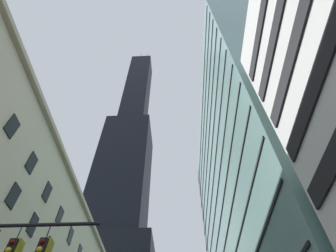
{
  "coord_description": "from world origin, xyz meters",
  "views": [
    {
      "loc": [
        4.48,
        -6.93,
        1.4
      ],
      "look_at": [
        3.71,
        10.58,
        23.25
      ],
      "focal_mm": 28.17,
      "sensor_mm": 36.0,
      "label": 1
    }
  ],
  "objects": [
    {
      "name": "glass_office_midrise",
      "position": [
        20.12,
        31.17,
        27.8
      ],
      "size": [
        18.35,
        51.13,
        55.6
      ],
      "color": "gray",
      "rests_on": "ground"
    },
    {
      "name": "dark_skyscraper",
      "position": [
        -18.23,
        78.12,
        60.58
      ],
      "size": [
        29.69,
        29.69,
        201.98
      ],
      "color": "black",
      "rests_on": "ground"
    }
  ]
}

